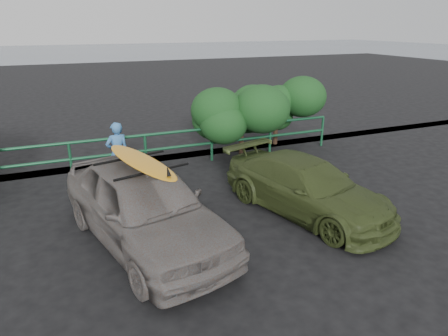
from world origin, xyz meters
The scene contains 9 objects.
ground centered at (0.00, 0.00, 0.00)m, with size 80.00×80.00×0.00m, color black.
ocean centered at (0.00, 60.00, 0.00)m, with size 200.00×200.00×0.00m, color slate.
guardrail centered at (0.00, 5.00, 0.52)m, with size 14.00×0.08×1.04m, color #154C2D, non-canonical shape.
shrub_right centered at (5.00, 5.50, 1.03)m, with size 3.20×2.40×2.07m, color #19451B, non-canonical shape.
sedan centered at (0.11, 0.98, 0.77)m, with size 1.83×4.54×1.55m, color #635C59.
olive_vehicle centered at (3.62, 0.91, 0.59)m, with size 1.66×4.09×1.19m, color #35421D.
man centered at (0.14, 4.31, 0.80)m, with size 0.58×0.38×1.60m, color teal.
roof_rack centered at (0.11, 0.98, 1.57)m, with size 1.39×0.97×0.05m, color black, non-canonical shape.
surfboard centered at (0.11, 0.98, 1.63)m, with size 0.51×2.46×0.07m, color orange.
Camera 1 is at (-1.12, -5.77, 3.93)m, focal length 32.00 mm.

